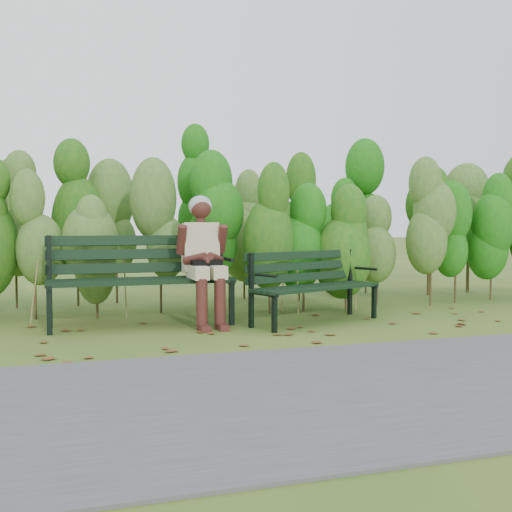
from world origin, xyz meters
name	(u,v)px	position (x,y,z in m)	size (l,w,h in m)	color
ground	(266,331)	(0.00, 0.00, 0.00)	(80.00, 80.00, 0.00)	#355D1E
footpath	(369,386)	(0.00, -2.20, 0.01)	(60.00, 2.50, 0.01)	#474749
hedge_band	(222,211)	(0.00, 1.86, 1.26)	(11.04, 1.67, 2.42)	#47381E
leaf_litter	(246,331)	(-0.20, 0.03, 0.00)	(5.71, 2.16, 0.01)	brown
bench_left	(140,272)	(-1.18, 0.79, 0.57)	(1.96, 0.68, 0.97)	black
bench_right	(311,280)	(0.66, 0.42, 0.47)	(1.66, 1.05, 0.79)	black
seated_woman	(203,251)	(-0.52, 0.61, 0.79)	(0.55, 0.81, 1.41)	#BEB190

